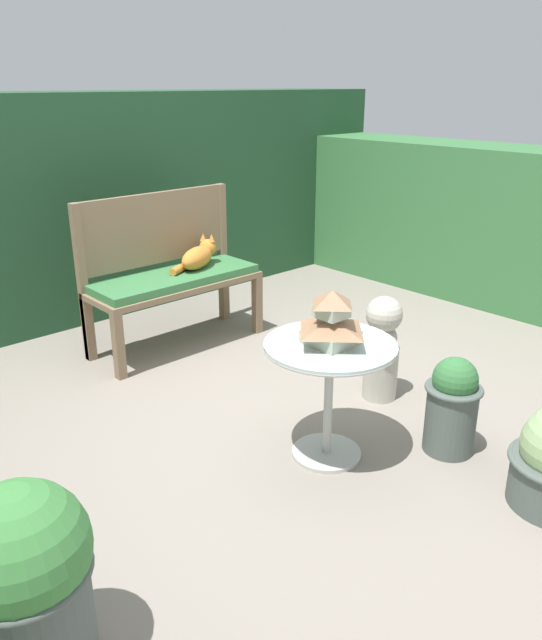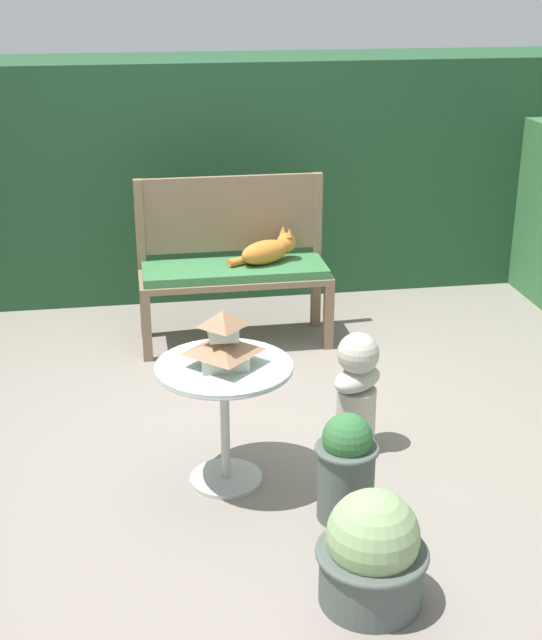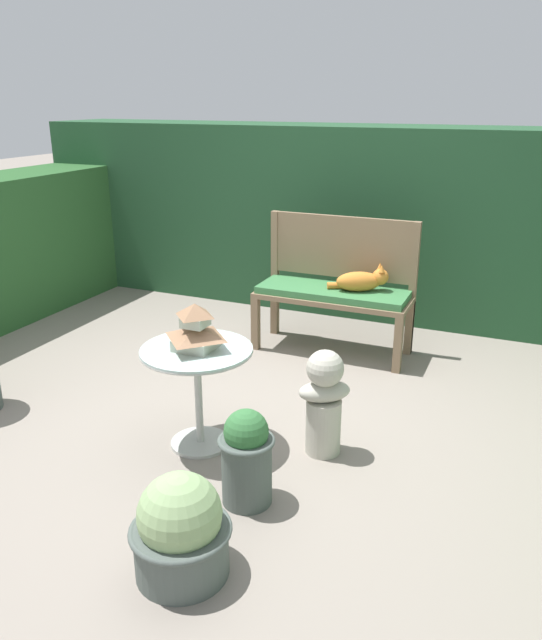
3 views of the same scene
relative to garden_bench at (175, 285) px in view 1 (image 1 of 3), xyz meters
The scene contains 11 objects.
ground 1.32m from the garden_bench, 100.49° to the right, with size 30.00×30.00×0.00m, color gray.
foliage_hedge_back 1.34m from the garden_bench, 100.17° to the left, with size 6.40×0.88×1.72m, color #234C2D.
foliage_hedge_right 2.81m from the garden_bench, 20.88° to the right, with size 0.70×3.64×1.29m, color #38703D.
garden_bench is the anchor object (origin of this frame).
bench_backrest 0.36m from the garden_bench, 90.00° to the left, with size 1.23×0.06×1.07m.
cat 0.28m from the garden_bench, ahead, with size 0.47×0.29×0.22m.
patio_table 1.71m from the garden_bench, 98.77° to the right, with size 0.65×0.65×0.62m.
pagoda_birdhouse 1.74m from the garden_bench, 98.77° to the right, with size 0.29×0.29×0.27m.
garden_bust 1.55m from the garden_bench, 73.52° to the right, with size 0.34×0.31×0.64m.
potted_plant_patio_mid 2.11m from the garden_bench, 83.55° to the right, with size 0.29×0.29×0.52m.
potted_plant_hedge_corner 2.68m from the garden_bench, 134.21° to the right, with size 0.42×0.42×0.70m.
Camera 1 is at (-2.10, -2.30, 1.79)m, focal length 35.00 mm.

